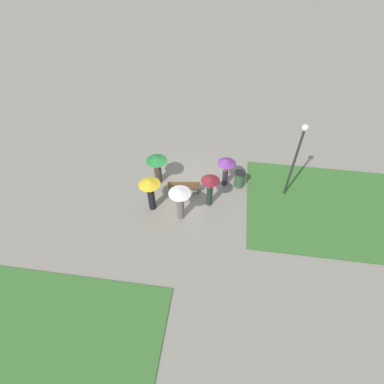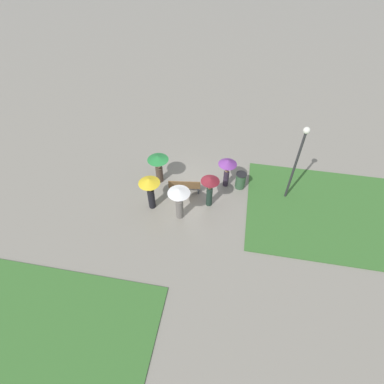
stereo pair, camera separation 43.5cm
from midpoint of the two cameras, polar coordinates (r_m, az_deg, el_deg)
ground_plane at (r=16.65m, az=-0.88°, el=0.50°), size 90.00×90.00×0.00m
lawn_patch_near at (r=17.12m, az=23.55°, el=-2.74°), size 8.24×6.27×0.06m
lawn_patch_far at (r=13.47m, az=-28.19°, el=-27.11°), size 8.42×6.96×0.06m
park_bench at (r=16.17m, az=-2.28°, el=1.10°), size 1.75×0.64×0.90m
lamp_post at (r=15.25m, az=18.59°, el=7.04°), size 0.32×0.32×4.44m
trash_bin at (r=16.71m, az=8.31°, el=2.44°), size 0.59×0.59×0.96m
crowd_person_white at (r=14.31m, az=-3.17°, el=-1.14°), size 1.09×1.09×1.97m
crowd_person_maroon at (r=14.96m, az=2.63°, el=1.21°), size 0.94×0.94×1.91m
crowd_person_purple at (r=16.09m, az=5.79°, el=5.04°), size 0.99×0.99×1.82m
crowd_person_yellow at (r=14.85m, az=-8.83°, el=0.72°), size 1.07×1.07×2.00m
crowd_person_green at (r=16.38m, az=-7.42°, el=5.22°), size 1.15×1.15×1.79m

